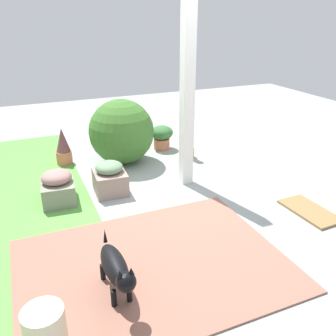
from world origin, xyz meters
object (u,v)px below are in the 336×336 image
(terracotta_pot_broad, at_px, (162,136))
(doormat, at_px, (310,211))
(porch_pillar, at_px, (187,88))
(round_shrub, at_px, (121,132))
(stone_planter_mid, at_px, (110,178))
(ceramic_urn, at_px, (46,332))
(terracotta_pot_spiky, at_px, (63,147))
(stone_planter_far, at_px, (58,187))
(dog, at_px, (116,268))
(terracotta_pot_tall, at_px, (188,145))

(terracotta_pot_broad, height_order, doormat, terracotta_pot_broad)
(porch_pillar, relative_size, terracotta_pot_broad, 6.43)
(round_shrub, bearing_deg, stone_planter_mid, 154.53)
(ceramic_urn, xyz_separation_m, doormat, (0.77, -3.00, -0.17))
(terracotta_pot_spiky, bearing_deg, stone_planter_far, 168.42)
(stone_planter_mid, xyz_separation_m, stone_planter_far, (0.00, 0.64, -0.01))
(stone_planter_mid, xyz_separation_m, dog, (-1.83, 0.43, 0.07))
(stone_planter_mid, height_order, dog, dog)
(doormat, bearing_deg, ceramic_urn, 104.33)
(stone_planter_mid, height_order, round_shrub, round_shrub)
(porch_pillar, xyz_separation_m, round_shrub, (1.02, 0.58, -0.79))
(stone_planter_mid, bearing_deg, porch_pillar, -95.64)
(stone_planter_far, xyz_separation_m, terracotta_pot_broad, (1.23, -1.86, 0.04))
(terracotta_pot_spiky, distance_m, ceramic_urn, 3.43)
(ceramic_urn, bearing_deg, stone_planter_far, -9.51)
(round_shrub, bearing_deg, porch_pillar, -150.35)
(terracotta_pot_spiky, bearing_deg, dog, 179.50)
(terracotta_pot_broad, relative_size, dog, 0.59)
(porch_pillar, xyz_separation_m, stone_planter_far, (0.10, 1.66, -1.09))
(stone_planter_far, height_order, ceramic_urn, stone_planter_far)
(terracotta_pot_broad, height_order, dog, dog)
(dog, xyz_separation_m, ceramic_urn, (-0.35, 0.58, -0.08))
(round_shrub, bearing_deg, terracotta_pot_broad, -67.76)
(porch_pillar, bearing_deg, terracotta_pot_tall, -27.66)
(terracotta_pot_spiky, bearing_deg, terracotta_pot_broad, -88.67)
(terracotta_pot_broad, relative_size, doormat, 0.57)
(dog, xyz_separation_m, doormat, (0.42, -2.41, -0.25))
(stone_planter_far, relative_size, terracotta_pot_broad, 1.28)
(porch_pillar, relative_size, dog, 3.79)
(terracotta_pot_spiky, relative_size, dog, 0.84)
(stone_planter_far, bearing_deg, round_shrub, -49.76)
(porch_pillar, bearing_deg, stone_planter_mid, 84.36)
(terracotta_pot_broad, relative_size, ceramic_urn, 1.08)
(stone_planter_mid, relative_size, round_shrub, 0.49)
(dog, bearing_deg, doormat, -80.14)
(terracotta_pot_spiky, xyz_separation_m, dog, (-3.03, 0.03, 0.00))
(dog, bearing_deg, porch_pillar, -39.91)
(terracotta_pot_broad, xyz_separation_m, ceramic_urn, (-3.41, 2.22, -0.05))
(round_shrub, bearing_deg, terracotta_pot_spiky, 71.51)
(round_shrub, xyz_separation_m, terracotta_pot_broad, (0.32, -0.78, -0.26))
(stone_planter_far, bearing_deg, doormat, -118.18)
(stone_planter_mid, relative_size, stone_planter_far, 0.93)
(stone_planter_mid, relative_size, terracotta_pot_broad, 1.19)
(terracotta_pot_tall, height_order, doormat, terracotta_pot_tall)
(dog, bearing_deg, ceramic_urn, 120.68)
(terracotta_pot_broad, bearing_deg, ceramic_urn, 146.91)
(stone_planter_far, bearing_deg, terracotta_pot_spiky, -11.58)
(stone_planter_mid, bearing_deg, dog, 166.90)
(dog, height_order, ceramic_urn, dog)
(terracotta_pot_spiky, distance_m, dog, 3.03)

